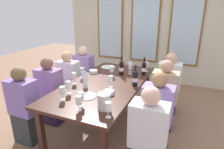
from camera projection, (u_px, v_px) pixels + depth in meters
ground_plane at (106, 124)px, 3.13m from camera, size 12.00×12.00×0.00m
back_wall_with_windows at (146, 24)px, 4.73m from camera, size 4.25×0.10×2.90m
dining_table at (105, 87)px, 2.91m from camera, size 1.05×2.10×0.74m
white_plate_0 at (87, 96)px, 2.43m from camera, size 0.25×0.25×0.01m
white_plate_1 at (108, 67)px, 3.65m from camera, size 0.27×0.27×0.01m
metal_pitcher at (104, 101)px, 2.09m from camera, size 0.16×0.16×0.19m
wine_bottle_0 at (144, 68)px, 3.20m from camera, size 0.08×0.08×0.31m
wine_bottle_1 at (135, 78)px, 2.73m from camera, size 0.08×0.08×0.31m
wine_bottle_2 at (121, 68)px, 3.20m from camera, size 0.08×0.08×0.32m
tasting_bowl_0 at (109, 92)px, 2.49m from camera, size 0.14×0.14×0.05m
tasting_bowl_1 at (94, 71)px, 3.33m from camera, size 0.14×0.14×0.05m
water_bottle at (85, 80)px, 2.67m from camera, size 0.06×0.06×0.24m
wine_glass_0 at (130, 65)px, 3.36m from camera, size 0.07×0.07×0.17m
wine_glass_1 at (130, 67)px, 3.26m from camera, size 0.07×0.07×0.17m
wine_glass_2 at (62, 91)px, 2.31m from camera, size 0.07×0.07×0.17m
wine_glass_3 at (82, 71)px, 3.05m from camera, size 0.07×0.07×0.17m
wine_glass_4 at (112, 69)px, 3.13m from camera, size 0.07×0.07×0.17m
wine_glass_5 at (81, 96)px, 2.15m from camera, size 0.07×0.07×0.17m
wine_glass_6 at (108, 107)px, 1.92m from camera, size 0.07×0.07×0.17m
wine_glass_7 at (74, 76)px, 2.81m from camera, size 0.07×0.07×0.17m
wine_glass_8 at (68, 85)px, 2.48m from camera, size 0.07×0.07×0.17m
wine_glass_9 at (111, 79)px, 2.68m from camera, size 0.07×0.07×0.17m
wine_glass_10 at (147, 65)px, 3.37m from camera, size 0.07×0.07×0.17m
wine_glass_11 at (79, 100)px, 2.06m from camera, size 0.07×0.07×0.17m
seated_person_0 at (50, 93)px, 3.04m from camera, size 0.38×0.24×1.11m
seated_person_1 at (157, 116)px, 2.39m from camera, size 0.38×0.24×1.11m
seated_person_2 at (84, 74)px, 3.93m from camera, size 0.38×0.24×1.11m
seated_person_3 at (169, 85)px, 3.36m from camera, size 0.38×0.24×1.11m
seated_person_4 at (24, 108)px, 2.58m from camera, size 0.38×0.24×1.11m
seated_person_5 at (148, 139)px, 1.97m from camera, size 0.38×0.24×1.11m
seated_person_6 at (69, 83)px, 3.47m from camera, size 0.38×0.24×1.11m
seated_person_7 at (164, 97)px, 2.90m from camera, size 0.38×0.24×1.11m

